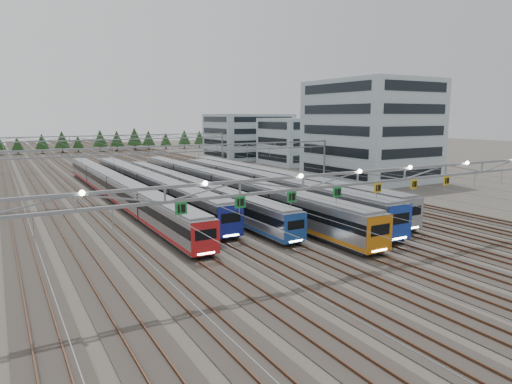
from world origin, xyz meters
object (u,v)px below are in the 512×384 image
train_f (273,182)px  gantry_far (119,141)px  train_c (188,189)px  train_e (264,188)px  train_a (116,187)px  gantry_near (358,181)px  depot_bldg_south (370,131)px  gantry_mid (185,154)px  train_d (221,186)px  depot_bldg_north (248,136)px  train_b (147,185)px  depot_bldg_mid (295,141)px

train_f → gantry_far: size_ratio=0.99×
train_c → train_e: train_e is taller
train_a → gantry_near: gantry_near is taller
gantry_far → depot_bldg_south: 60.10m
train_f → gantry_mid: gantry_mid is taller
train_c → train_d: bearing=-18.6°
train_d → gantry_mid: bearing=105.3°
train_a → gantry_near: bearing=-74.2°
gantry_near → depot_bldg_south: depot_bldg_south is taller
train_d → gantry_near: 32.37m
depot_bldg_north → gantry_mid: bearing=-127.7°
gantry_mid → train_f: bearing=-36.9°
train_a → train_f: 23.81m
train_d → depot_bldg_north: size_ratio=2.96×
train_c → gantry_mid: (2.25, 6.68, 4.46)m
depot_bldg_north → train_a: bearing=-134.4°
gantry_mid → gantry_far: (0.00, 45.00, 0.00)m
train_a → train_b: bearing=-4.6°
gantry_near → gantry_far: 85.12m
gantry_far → train_c: bearing=-92.5°
train_f → depot_bldg_north: bearing=64.5°
train_c → gantry_mid: bearing=71.4°
train_e → gantry_far: 58.69m
gantry_mid → depot_bldg_mid: bearing=35.5°
train_c → depot_bldg_north: depot_bldg_north is taller
train_b → train_e: train_e is taller
train_b → gantry_far: 46.69m
train_f → gantry_mid: 14.68m
train_b → depot_bldg_mid: (48.22, 30.53, 3.82)m
gantry_far → depot_bldg_mid: bearing=-20.5°
train_c → depot_bldg_north: 71.76m
train_e → depot_bldg_south: depot_bldg_south is taller
train_c → train_a: bearing=146.1°
train_e → train_c: bearing=144.3°
train_a → train_d: train_d is taller
train_c → depot_bldg_mid: size_ratio=3.46×
train_c → gantry_near: (2.20, -33.44, 5.16)m
train_f → depot_bldg_north: size_ratio=2.55×
train_b → depot_bldg_north: depot_bldg_north is taller
gantry_mid → depot_bldg_north: bearing=52.3°
depot_bldg_north → train_e: bearing=-117.1°
gantry_near → depot_bldg_south: (38.03, 38.66, 2.56)m
depot_bldg_north → depot_bldg_south: bearing=-91.9°
train_a → depot_bldg_mid: depot_bldg_mid is taller
train_a → depot_bldg_south: (49.23, -0.81, 7.63)m
train_e → depot_bldg_mid: size_ratio=3.21×
gantry_near → depot_bldg_mid: bearing=59.2°
train_f → depot_bldg_south: size_ratio=2.55×
train_c → train_b: bearing=128.4°
gantry_mid → depot_bldg_mid: size_ratio=3.52×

